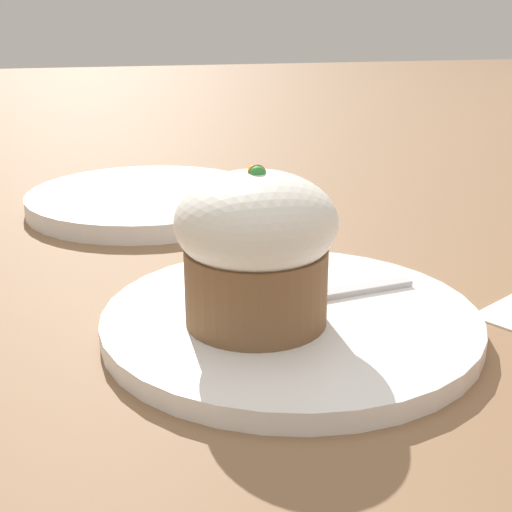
# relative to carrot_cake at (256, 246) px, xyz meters

# --- Properties ---
(ground_plane) EXTENTS (4.00, 4.00, 0.00)m
(ground_plane) POSITION_rel_carrot_cake_xyz_m (0.01, -0.02, -0.06)
(ground_plane) COLOR #846042
(dessert_plate) EXTENTS (0.23, 0.23, 0.01)m
(dessert_plate) POSITION_rel_carrot_cake_xyz_m (0.01, -0.02, -0.05)
(dessert_plate) COLOR white
(dessert_plate) RESTS_ON ground_plane
(carrot_cake) EXTENTS (0.09, 0.09, 0.09)m
(carrot_cake) POSITION_rel_carrot_cake_xyz_m (0.00, 0.00, 0.00)
(carrot_cake) COLOR brown
(carrot_cake) RESTS_ON dessert_plate
(spoon) EXTENTS (0.04, 0.12, 0.01)m
(spoon) POSITION_rel_carrot_cake_xyz_m (0.02, -0.03, -0.04)
(spoon) COLOR silver
(spoon) RESTS_ON dessert_plate
(side_plate) EXTENTS (0.23, 0.23, 0.02)m
(side_plate) POSITION_rel_carrot_cake_xyz_m (0.31, 0.04, -0.05)
(side_plate) COLOR white
(side_plate) RESTS_ON ground_plane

